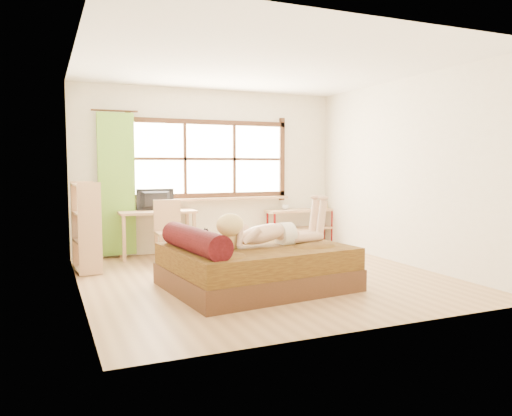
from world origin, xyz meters
name	(u,v)px	position (x,y,z in m)	size (l,w,h in m)	color
floor	(264,277)	(0.00, 0.00, 0.00)	(4.50, 4.50, 0.00)	#9E754C
ceiling	(264,65)	(0.00, 0.00, 2.70)	(4.50, 4.50, 0.00)	white
wall_back	(210,171)	(0.00, 2.25, 1.35)	(4.50, 4.50, 0.00)	silver
wall_front	(371,177)	(0.00, -2.25, 1.35)	(4.50, 4.50, 0.00)	silver
wall_left	(77,174)	(-2.25, 0.00, 1.35)	(4.50, 4.50, 0.00)	silver
wall_right	(406,172)	(2.25, 0.00, 1.35)	(4.50, 4.50, 0.00)	silver
window	(210,161)	(0.00, 2.22, 1.51)	(2.80, 0.16, 1.46)	#FFEDBF
curtain	(117,184)	(-1.55, 2.13, 1.15)	(0.55, 0.10, 2.20)	olive
bed	(253,265)	(-0.35, -0.45, 0.27)	(2.18, 1.82, 0.76)	#352310
woman	(270,220)	(-0.15, -0.49, 0.80)	(1.41, 0.40, 0.60)	tan
kitten	(195,238)	(-1.02, -0.34, 0.62)	(0.30, 0.12, 0.24)	black
desk	(157,217)	(-0.97, 1.95, 0.64)	(1.18, 0.55, 0.74)	tan
monitor	(156,200)	(-0.97, 2.00, 0.91)	(0.59, 0.08, 0.34)	black
chair	(169,227)	(-0.87, 1.58, 0.51)	(0.42, 0.42, 0.92)	tan
pipe_shelf	(301,219)	(1.66, 2.07, 0.48)	(1.33, 0.41, 0.74)	tan
cup	(286,207)	(1.34, 2.07, 0.70)	(0.11, 0.11, 0.09)	gray
book	(310,208)	(1.84, 2.07, 0.67)	(0.16, 0.22, 0.02)	gray
bookshelf	(86,227)	(-2.08, 1.21, 0.62)	(0.35, 0.56, 1.22)	tan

